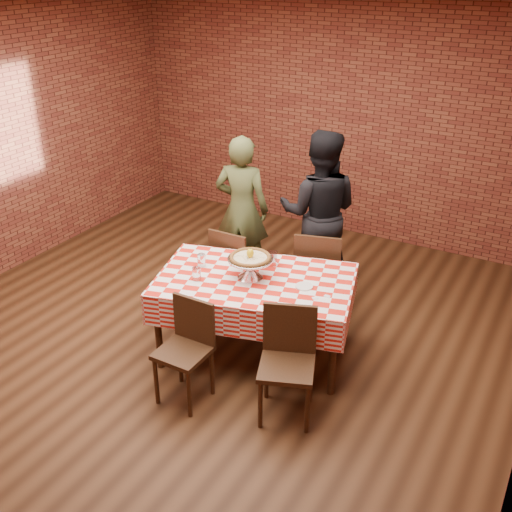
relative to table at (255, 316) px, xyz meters
name	(u,v)px	position (x,y,z in m)	size (l,w,h in m)	color
ground	(206,341)	(-0.48, -0.08, -0.38)	(6.00, 6.00, 0.00)	black
back_wall	(339,118)	(-0.48, 2.92, 1.08)	(5.50, 5.50, 0.00)	maroon
table	(255,316)	(0.00, 0.00, 0.00)	(1.65, 0.99, 0.75)	#392312
tablecloth	(255,293)	(0.00, 0.00, 0.24)	(1.69, 1.03, 0.28)	red
pizza_stand	(250,268)	(-0.05, 0.01, 0.47)	(0.40, 0.40, 0.18)	silver
pizza	(250,258)	(-0.05, 0.01, 0.57)	(0.35, 0.35, 0.03)	beige
lemon	(250,253)	(-0.05, 0.01, 0.61)	(0.06, 0.06, 0.08)	yellow
water_glass_left	(197,274)	(-0.42, -0.26, 0.44)	(0.07, 0.07, 0.11)	white
water_glass_right	(201,260)	(-0.53, -0.03, 0.44)	(0.07, 0.07, 0.11)	white
side_plate	(304,286)	(0.43, 0.08, 0.39)	(0.15, 0.15, 0.01)	white
sweetener_packet_a	(315,298)	(0.59, -0.05, 0.39)	(0.05, 0.04, 0.01)	white
sweetener_packet_b	(327,296)	(0.66, 0.03, 0.39)	(0.05, 0.04, 0.01)	white
condiment_caddy	(272,258)	(0.01, 0.30, 0.45)	(0.09, 0.07, 0.13)	silver
chair_near_left	(183,355)	(-0.17, -0.84, 0.05)	(0.38, 0.38, 0.86)	#392312
chair_near_right	(287,368)	(0.62, -0.61, 0.07)	(0.41, 0.41, 0.89)	#392312
chair_far_left	(237,267)	(-0.55, 0.62, 0.07)	(0.41, 0.41, 0.89)	#392312
chair_far_right	(319,271)	(0.20, 0.91, 0.09)	(0.44, 0.44, 0.92)	#392312
diner_olive	(242,209)	(-0.83, 1.19, 0.43)	(0.58, 0.38, 1.60)	#48512A
diner_black	(319,212)	(-0.02, 1.38, 0.49)	(0.84, 0.65, 1.73)	black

